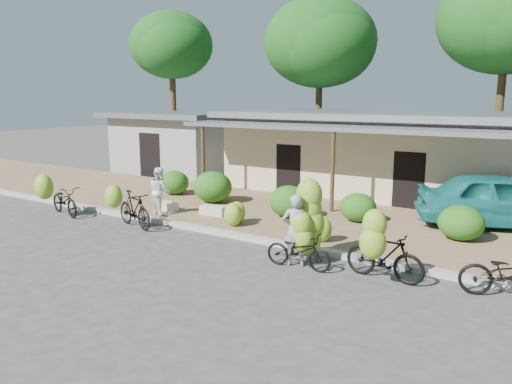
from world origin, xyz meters
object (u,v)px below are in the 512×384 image
tree_center_right (503,17)px  teal_van (501,200)px  bike_center (304,230)px  sack_far (168,206)px  bike_left (132,208)px  sack_near (213,210)px  bystander (160,191)px  bike_far_right (511,274)px  bike_far_left (61,198)px  tree_back_left (170,44)px  tree_far_center (318,41)px  vendor (295,230)px  bike_right (382,251)px

tree_center_right → teal_van: (1.76, -9.61, -6.54)m
bike_center → sack_far: 6.76m
bike_left → sack_far: size_ratio=2.59×
sack_near → bystander: size_ratio=0.54×
bike_left → bike_far_right: size_ratio=0.95×
tree_center_right → bike_far_left: tree_center_right is taller
tree_back_left → tree_far_center: size_ratio=0.95×
bystander → bike_center: bearing=-172.3°
bike_left → sack_near: 2.71m
bike_far_right → tree_far_center: bearing=25.1°
sack_far → teal_van: bearing=21.3°
tree_back_left → sack_far: 14.95m
bike_far_right → tree_back_left: bearing=45.8°
bike_far_left → bike_center: 9.23m
teal_van → bike_center: bearing=126.2°
bike_far_left → vendor: vendor is taller
sack_far → tree_far_center: bearing=94.1°
tree_center_right → bike_left: size_ratio=5.05×
bike_right → sack_far: (-8.34, 2.20, -0.44)m
bike_far_right → bystander: (-10.62, 1.12, 0.40)m
bike_right → vendor: vendor is taller
sack_far → tree_center_right: bearing=59.0°
bike_left → sack_far: 2.09m
teal_van → bike_right: bearing=142.4°
tree_back_left → sack_near: tree_back_left is taller
tree_far_center → bike_center: size_ratio=4.49×
sack_far → vendor: size_ratio=0.43×
tree_back_left → tree_center_right: 17.36m
sack_far → teal_van: 10.58m
teal_van → bystander: bearing=90.8°
bike_center → tree_far_center: bearing=22.4°
bike_far_left → tree_back_left: bearing=40.6°
vendor → teal_van: 7.11m
sack_near → vendor: vendor is taller
bike_left → tree_back_left: bearing=53.0°
bike_left → bystander: size_ratio=1.24×
bike_far_left → sack_far: bearing=-38.1°
tree_center_right → bike_center: 16.98m
bike_right → sack_far: 8.63m
tree_center_right → sack_near: 16.27m
vendor → sack_far: bearing=-49.2°
vendor → bike_far_right: bearing=158.8°
sack_far → vendor: 6.71m
tree_center_right → sack_far: (-8.08, -13.45, -7.21)m
bike_left → bike_right: (7.93, -0.19, 0.06)m
sack_far → vendor: vendor is taller
bike_far_right → teal_van: bearing=-3.8°
tree_far_center → bystander: 14.84m
tree_back_left → bike_right: (17.26, -12.15, -6.27)m
tree_far_center → sack_near: 14.52m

